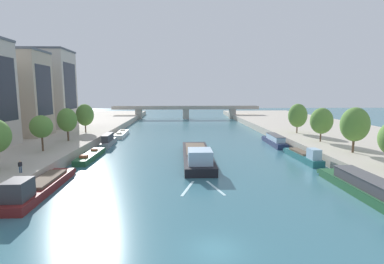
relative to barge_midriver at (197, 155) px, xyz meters
The scene contains 22 objects.
ground_plane 29.55m from the barge_midriver, 90.62° to the right, with size 400.00×400.00×0.00m, color #386B7A.
quay_left 47.49m from the barge_midriver, 147.56° to the left, with size 36.00×170.00×1.96m, color #B7AD9E.
quay_right 46.94m from the barge_midriver, 32.86° to the left, with size 36.00×170.00×1.96m, color #B7AD9E.
barge_midriver is the anchor object (origin of this frame).
wake_behind_barge 14.83m from the barge_midriver, 91.21° to the right, with size 5.60×5.88×0.03m.
moored_boat_left_second 26.07m from the barge_midriver, 141.69° to the right, with size 3.39×16.27×3.17m.
moored_boat_left_downstream 20.07m from the barge_midriver, behind, with size 2.44×12.98×2.13m.
moored_boat_left_upstream 25.54m from the barge_midriver, 141.00° to the left, with size 2.13×11.14×2.79m.
moored_boat_left_end 36.42m from the barge_midriver, 122.75° to the left, with size 2.94×13.45×2.22m.
moored_boat_right_near 26.14m from the barge_midriver, 42.95° to the right, with size 3.06×16.34×2.53m.
moored_boat_right_midway 19.48m from the barge_midriver, ahead, with size 2.49×13.00×2.90m.
moored_boat_right_lone 24.69m from the barge_midriver, 38.67° to the left, with size 2.89×14.15×2.47m.
tree_left_second 28.11m from the barge_midriver, behind, with size 3.81×3.81×6.40m.
tree_left_nearest 30.08m from the barge_midriver, 157.04° to the left, with size 4.07×4.07×7.04m.
tree_left_past_mid 37.60m from the barge_midriver, 138.26° to the left, with size 4.46×4.46×7.38m.
tree_right_second 27.77m from the barge_midriver, ahead, with size 4.69×4.69×7.88m.
tree_right_distant 28.55m from the barge_midriver, 17.28° to the left, with size 4.60×4.60×7.15m.
tree_right_past_mid 34.65m from the barge_midriver, 38.08° to the left, with size 4.69×4.69×7.50m.
building_left_tall 46.32m from the barge_midriver, 154.85° to the left, with size 11.74×9.90×20.15m.
building_left_corner 55.25m from the barge_midriver, 139.09° to the left, with size 11.92×11.43×22.51m.
bridge_far 82.75m from the barge_midriver, 90.22° to the left, with size 67.51×4.40×5.97m.
person_on_quay 27.51m from the barge_midriver, 150.81° to the right, with size 0.36×0.45×1.62m.
Camera 1 is at (-2.77, -21.23, 12.44)m, focal length 26.88 mm.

